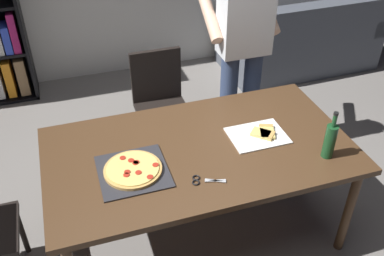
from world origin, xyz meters
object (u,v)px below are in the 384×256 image
at_px(couch, 301,43).
at_px(kitchen_scissors, 203,180).
at_px(pepperoni_pizza_on_tray, 133,170).
at_px(wine_bottle, 330,140).
at_px(chair_far_side, 160,98).
at_px(person_serving_pizza, 243,45).
at_px(dining_table, 199,156).

bearing_deg(couch, kitchen_scissors, -131.01).
bearing_deg(kitchen_scissors, pepperoni_pizza_on_tray, 151.29).
xyz_separation_m(wine_bottle, kitchen_scissors, (-0.79, 0.02, -0.11)).
distance_m(chair_far_side, kitchen_scissors, 1.32).
bearing_deg(person_serving_pizza, dining_table, -127.84).
distance_m(couch, pepperoni_pizza_on_tray, 3.16).
xyz_separation_m(pepperoni_pizza_on_tray, wine_bottle, (1.14, -0.22, 0.10)).
height_order(wine_bottle, kitchen_scissors, wine_bottle).
bearing_deg(person_serving_pizza, pepperoni_pizza_on_tray, -139.97).
bearing_deg(kitchen_scissors, chair_far_side, 86.56).
relative_size(chair_far_side, couch, 0.52).
height_order(dining_table, chair_far_side, chair_far_side).
distance_m(dining_table, person_serving_pizza, 1.05).
height_order(pepperoni_pizza_on_tray, wine_bottle, wine_bottle).
relative_size(pepperoni_pizza_on_tray, wine_bottle, 1.26).
distance_m(dining_table, wine_bottle, 0.79).
relative_size(person_serving_pizza, pepperoni_pizza_on_tray, 4.40).
xyz_separation_m(dining_table, person_serving_pizza, (0.61, 0.79, 0.31)).
xyz_separation_m(person_serving_pizza, kitchen_scissors, (-0.69, -1.08, -0.24)).
distance_m(person_serving_pizza, kitchen_scissors, 1.30).
bearing_deg(couch, wine_bottle, -117.47).
xyz_separation_m(dining_table, chair_far_side, (0.00, 1.01, -0.18)).
relative_size(dining_table, kitchen_scissors, 9.59).
height_order(dining_table, kitchen_scissors, kitchen_scissors).
relative_size(person_serving_pizza, kitchen_scissors, 8.84).
bearing_deg(pepperoni_pizza_on_tray, wine_bottle, -10.73).
xyz_separation_m(chair_far_side, couch, (1.90, 0.98, -0.21)).
bearing_deg(dining_table, person_serving_pizza, 52.16).
bearing_deg(wine_bottle, kitchen_scissors, 178.52).
distance_m(dining_table, kitchen_scissors, 0.31).
height_order(couch, wine_bottle, wine_bottle).
height_order(person_serving_pizza, wine_bottle, person_serving_pizza).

